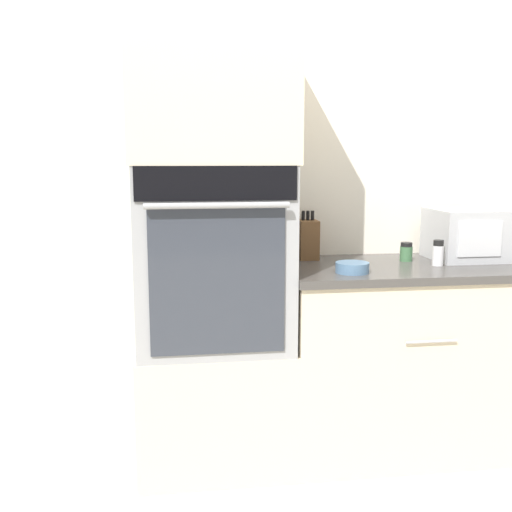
{
  "coord_description": "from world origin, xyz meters",
  "views": [
    {
      "loc": [
        -0.5,
        -2.26,
        1.35
      ],
      "look_at": [
        -0.15,
        0.21,
        0.94
      ],
      "focal_mm": 42.0,
      "sensor_mm": 36.0,
      "label": 1
    }
  ],
  "objects_px": {
    "condiment_jar_near": "(438,253)",
    "condiment_jar_mid": "(406,252)",
    "microwave": "(467,234)",
    "bowl": "(352,268)",
    "wall_oven": "(212,255)",
    "knife_block": "(307,239)"
  },
  "relations": [
    {
      "from": "knife_block",
      "to": "bowl",
      "type": "height_order",
      "value": "knife_block"
    },
    {
      "from": "bowl",
      "to": "condiment_jar_near",
      "type": "bearing_deg",
      "value": 14.35
    },
    {
      "from": "microwave",
      "to": "knife_block",
      "type": "bearing_deg",
      "value": 170.99
    },
    {
      "from": "knife_block",
      "to": "bowl",
      "type": "bearing_deg",
      "value": -73.73
    },
    {
      "from": "condiment_jar_near",
      "to": "condiment_jar_mid",
      "type": "xyz_separation_m",
      "value": [
        -0.1,
        0.13,
        -0.01
      ]
    },
    {
      "from": "bowl",
      "to": "condiment_jar_mid",
      "type": "height_order",
      "value": "condiment_jar_mid"
    },
    {
      "from": "bowl",
      "to": "condiment_jar_near",
      "type": "distance_m",
      "value": 0.45
    },
    {
      "from": "wall_oven",
      "to": "knife_block",
      "type": "xyz_separation_m",
      "value": [
        0.47,
        0.21,
        0.03
      ]
    },
    {
      "from": "knife_block",
      "to": "bowl",
      "type": "xyz_separation_m",
      "value": [
        0.11,
        -0.37,
        -0.07
      ]
    },
    {
      "from": "condiment_jar_near",
      "to": "condiment_jar_mid",
      "type": "bearing_deg",
      "value": 125.31
    },
    {
      "from": "microwave",
      "to": "knife_block",
      "type": "relative_size",
      "value": 1.45
    },
    {
      "from": "condiment_jar_mid",
      "to": "condiment_jar_near",
      "type": "bearing_deg",
      "value": -54.69
    },
    {
      "from": "wall_oven",
      "to": "bowl",
      "type": "relative_size",
      "value": 5.44
    },
    {
      "from": "bowl",
      "to": "condiment_jar_near",
      "type": "height_order",
      "value": "condiment_jar_near"
    },
    {
      "from": "wall_oven",
      "to": "condiment_jar_near",
      "type": "xyz_separation_m",
      "value": [
        1.01,
        -0.05,
        -0.01
      ]
    },
    {
      "from": "microwave",
      "to": "condiment_jar_near",
      "type": "relative_size",
      "value": 2.9
    },
    {
      "from": "knife_block",
      "to": "bowl",
      "type": "relative_size",
      "value": 1.62
    },
    {
      "from": "wall_oven",
      "to": "condiment_jar_mid",
      "type": "xyz_separation_m",
      "value": [
        0.92,
        0.09,
        -0.02
      ]
    },
    {
      "from": "wall_oven",
      "to": "microwave",
      "type": "bearing_deg",
      "value": 4.45
    },
    {
      "from": "microwave",
      "to": "condiment_jar_mid",
      "type": "xyz_separation_m",
      "value": [
        -0.3,
        -0.01,
        -0.08
      ]
    },
    {
      "from": "condiment_jar_mid",
      "to": "bowl",
      "type": "bearing_deg",
      "value": -143.98
    },
    {
      "from": "microwave",
      "to": "bowl",
      "type": "height_order",
      "value": "microwave"
    }
  ]
}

